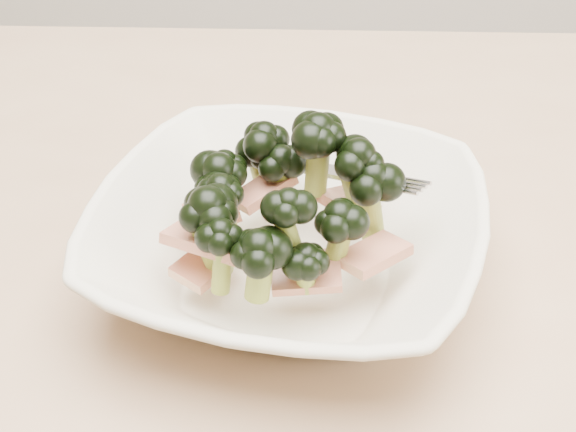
% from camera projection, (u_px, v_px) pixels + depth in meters
% --- Properties ---
extents(dining_table, '(1.20, 0.80, 0.75)m').
position_uv_depth(dining_table, '(339.00, 373.00, 0.60)').
color(dining_table, tan).
rests_on(dining_table, ground).
extents(broccoli_dish, '(0.30, 0.30, 0.11)m').
position_uv_depth(broccoli_dish, '(286.00, 232.00, 0.51)').
color(broccoli_dish, beige).
rests_on(broccoli_dish, dining_table).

